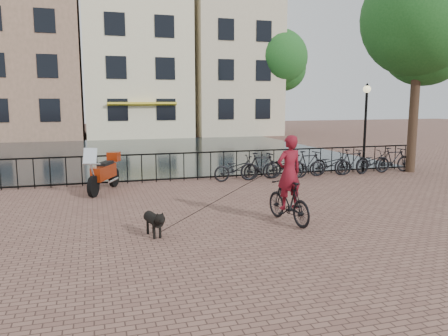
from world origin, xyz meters
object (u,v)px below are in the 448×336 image
object	(u,v)px
cyclist	(289,184)
motorcycle	(104,168)
lamp_post	(366,113)
dog	(154,223)

from	to	relation	value
cyclist	motorcycle	world-z (taller)	cyclist
lamp_post	cyclist	distance (m)	8.38
dog	motorcycle	bearing A→B (deg)	86.78
lamp_post	dog	distance (m)	11.04
dog	cyclist	bearing A→B (deg)	-10.90
cyclist	motorcycle	bearing A→B (deg)	-59.41
cyclist	dog	xyz separation A→B (m)	(-3.19, -0.12, -0.63)
lamp_post	motorcycle	distance (m)	10.17
dog	motorcycle	size ratio (longest dim) A/B	0.42
dog	lamp_post	bearing A→B (deg)	19.52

